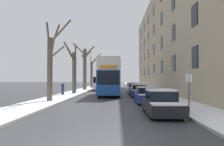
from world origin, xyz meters
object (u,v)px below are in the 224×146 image
(parked_car_1, at_px, (146,95))
(bare_tree_left_3, at_px, (92,73))
(double_decker_bus, at_px, (110,75))
(parked_car_3, at_px, (135,89))
(oncoming_van, at_px, (99,83))
(bare_tree_left_1, at_px, (74,70))
(bare_tree_left_2, at_px, (85,67))
(parked_car_4, at_px, (132,87))
(pedestrian_left_sidewalk, at_px, (63,88))
(parked_car_2, at_px, (139,91))
(street_sign_post, at_px, (189,92))
(bare_tree_left_0, at_px, (51,63))
(parked_car_0, at_px, (161,103))

(parked_car_1, bearing_deg, bare_tree_left_3, 104.88)
(double_decker_bus, bearing_deg, parked_car_3, 49.75)
(oncoming_van, bearing_deg, parked_car_3, -55.49)
(bare_tree_left_1, height_order, parked_car_3, bare_tree_left_1)
(bare_tree_left_3, height_order, oncoming_van, bare_tree_left_3)
(bare_tree_left_1, height_order, bare_tree_left_2, bare_tree_left_2)
(parked_car_4, height_order, oncoming_van, oncoming_van)
(parked_car_1, bearing_deg, double_decker_bus, 111.47)
(oncoming_van, xyz_separation_m, pedestrian_left_sidewalk, (-3.33, -13.32, -0.43))
(bare_tree_left_2, bearing_deg, parked_car_2, -60.10)
(parked_car_2, bearing_deg, street_sign_post, -83.95)
(bare_tree_left_1, distance_m, double_decker_bus, 5.32)
(pedestrian_left_sidewalk, bearing_deg, parked_car_1, 168.55)
(bare_tree_left_3, distance_m, pedestrian_left_sidewalk, 23.95)
(parked_car_4, bearing_deg, parked_car_1, -90.00)
(bare_tree_left_0, distance_m, parked_car_0, 10.87)
(pedestrian_left_sidewalk, bearing_deg, bare_tree_left_2, -64.27)
(bare_tree_left_3, bearing_deg, parked_car_3, -66.08)
(parked_car_2, distance_m, street_sign_post, 13.29)
(bare_tree_left_3, height_order, parked_car_4, bare_tree_left_3)
(parked_car_3, distance_m, street_sign_post, 19.40)
(bare_tree_left_0, xyz_separation_m, parked_car_0, (8.23, -6.54, -2.76))
(parked_car_4, xyz_separation_m, oncoming_van, (-5.70, 2.79, 0.67))
(pedestrian_left_sidewalk, height_order, street_sign_post, street_sign_post)
(bare_tree_left_1, height_order, parked_car_4, bare_tree_left_1)
(bare_tree_left_2, xyz_separation_m, oncoming_van, (2.70, -0.17, -2.91))
(parked_car_1, relative_size, parked_car_2, 0.97)
(double_decker_bus, height_order, pedestrian_left_sidewalk, double_decker_bus)
(bare_tree_left_2, distance_m, parked_car_1, 22.93)
(bare_tree_left_3, xyz_separation_m, street_sign_post, (9.72, -38.11, -2.17))
(bare_tree_left_0, distance_m, parked_car_4, 19.82)
(parked_car_1, xyz_separation_m, street_sign_post, (1.40, -6.76, 0.71))
(bare_tree_left_0, xyz_separation_m, bare_tree_left_3, (-0.10, 31.09, 0.09))
(parked_car_1, height_order, parked_car_4, parked_car_4)
(bare_tree_left_3, bearing_deg, oncoming_van, -75.92)
(double_decker_bus, height_order, parked_car_0, double_decker_bus)
(parked_car_0, distance_m, parked_car_2, 12.72)
(bare_tree_left_0, height_order, bare_tree_left_2, bare_tree_left_2)
(bare_tree_left_0, bearing_deg, oncoming_van, 83.00)
(bare_tree_left_3, height_order, parked_car_0, bare_tree_left_3)
(bare_tree_left_2, height_order, street_sign_post, bare_tree_left_2)
(parked_car_4, bearing_deg, parked_car_3, -90.00)
(bare_tree_left_3, distance_m, parked_car_0, 38.64)
(bare_tree_left_3, distance_m, parked_car_2, 26.42)
(parked_car_1, xyz_separation_m, parked_car_2, (-0.00, 6.43, 0.03))
(parked_car_3, bearing_deg, bare_tree_left_3, 113.92)
(parked_car_1, height_order, oncoming_van, oncoming_van)
(parked_car_0, height_order, parked_car_4, parked_car_4)
(bare_tree_left_2, height_order, parked_car_2, bare_tree_left_2)
(parked_car_0, height_order, parked_car_1, parked_car_0)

